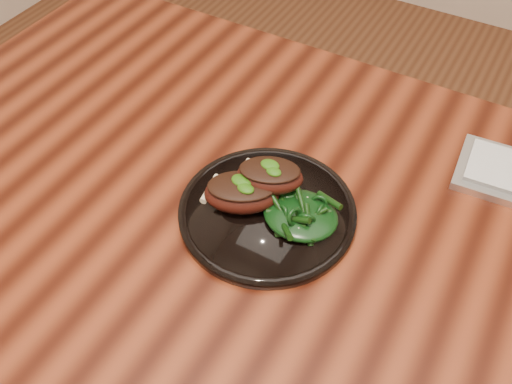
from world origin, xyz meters
The scene contains 6 objects.
desk centered at (0.00, 0.00, 0.67)m, with size 1.60×0.80×0.75m.
plate centered at (-0.15, -0.01, 0.76)m, with size 0.25×0.25×0.02m.
lamb_chop_front centered at (-0.19, -0.02, 0.79)m, with size 0.12×0.11×0.05m.
lamb_chop_back centered at (-0.17, 0.02, 0.80)m, with size 0.11×0.09×0.04m.
herb_smear centered at (-0.18, 0.04, 0.77)m, with size 0.07×0.05×0.00m, color #174607.
greens_heap centered at (-0.11, 0.00, 0.78)m, with size 0.10×0.10×0.04m.
Camera 1 is at (0.09, -0.46, 1.36)m, focal length 40.00 mm.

